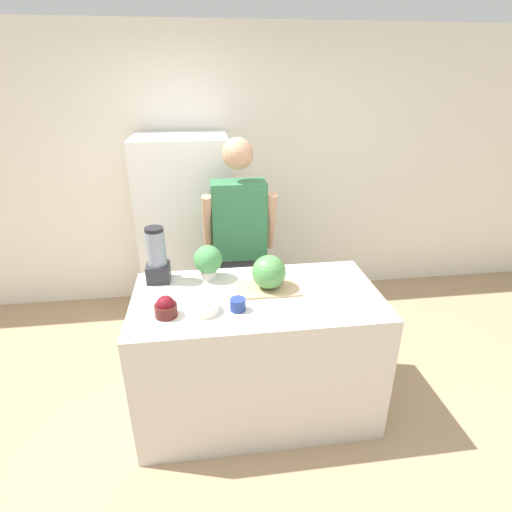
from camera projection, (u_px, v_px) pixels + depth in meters
name	position (u px, v px, depth m)	size (l,w,h in m)	color
ground_plane	(265.00, 452.00, 2.51)	(14.00, 14.00, 0.00)	tan
wall_back	(233.00, 172.00, 3.91)	(8.00, 0.06, 2.60)	white
counter_island	(257.00, 353.00, 2.69)	(1.55, 0.81, 0.90)	beige
refrigerator	(186.00, 230.00, 3.69)	(0.80, 0.68, 1.70)	white
person	(239.00, 248.00, 3.16)	(0.55, 0.27, 1.76)	#333338
cutting_board	(268.00, 289.00, 2.56)	(0.40, 0.23, 0.01)	tan
watermelon	(269.00, 272.00, 2.52)	(0.22, 0.22, 0.22)	#4C8C47
bowl_cherries	(166.00, 307.00, 2.26)	(0.13, 0.13, 0.13)	#511E19
bowl_cream	(204.00, 307.00, 2.31)	(0.18, 0.18, 0.08)	white
bowl_small_blue	(238.00, 305.00, 2.33)	(0.09, 0.09, 0.07)	navy
blender	(157.00, 257.00, 2.61)	(0.15, 0.15, 0.38)	#28282D
potted_plant	(208.00, 261.00, 2.66)	(0.19, 0.19, 0.24)	beige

